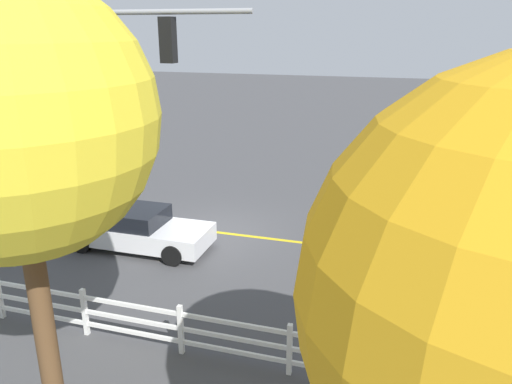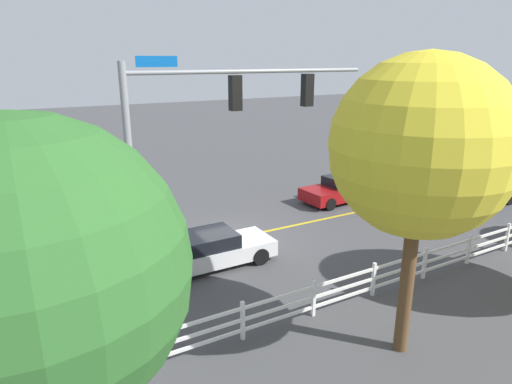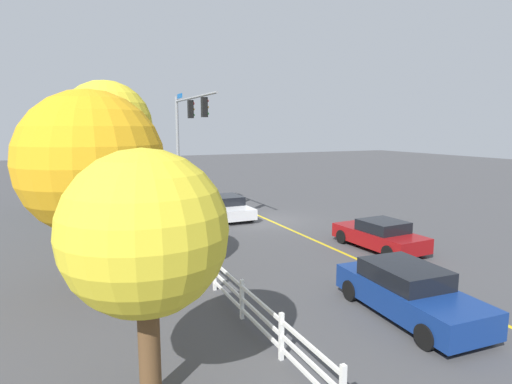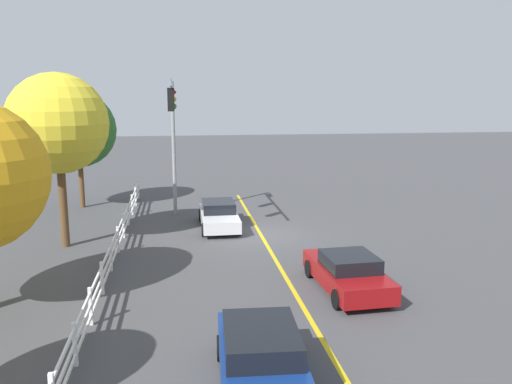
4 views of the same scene
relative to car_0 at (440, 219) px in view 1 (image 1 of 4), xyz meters
The scene contains 7 objects.
ground_plane 7.63m from the car_0, 13.86° to the left, with size 120.00×120.00×0.00m, color #444447.
lane_center_stripe 3.89m from the car_0, 28.31° to the left, with size 28.00×0.16×0.01m, color gold.
signal_assembly 12.62m from the car_0, 29.93° to the left, with size 7.80×0.37×7.41m.
car_0 is the anchor object (origin of this frame).
car_1 9.92m from the car_0, 21.90° to the left, with size 4.58×1.88×1.31m.
white_rail_fence 9.34m from the car_0, 62.03° to the left, with size 26.10×0.10×1.15m.
tree_2 13.53m from the car_0, 57.18° to the left, with size 4.28×4.28×7.55m.
Camera 1 is at (-5.98, 14.63, 6.63)m, focal length 34.80 mm.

